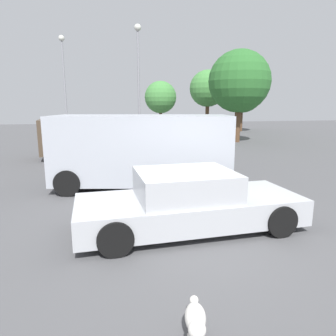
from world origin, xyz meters
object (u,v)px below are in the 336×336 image
(dog, at_px, (196,320))
(light_post_near, at_px, (64,72))
(suv_dark, at_px, (93,136))
(sedan_foreground, at_px, (188,202))
(van_white, at_px, (142,149))
(light_post_mid, at_px, (138,66))

(dog, xyz_separation_m, light_post_near, (-3.28, 22.60, 4.86))
(suv_dark, xyz_separation_m, light_post_near, (-2.06, 9.72, 4.06))
(sedan_foreground, height_order, light_post_near, light_post_near)
(van_white, height_order, suv_dark, van_white)
(sedan_foreground, height_order, van_white, van_white)
(light_post_near, xyz_separation_m, light_post_mid, (5.10, -4.88, -0.06))
(van_white, relative_size, suv_dark, 1.11)
(dog, relative_size, light_post_mid, 0.09)
(van_white, distance_m, suv_dark, 6.54)
(light_post_mid, bearing_deg, dog, -95.86)
(van_white, distance_m, light_post_near, 16.92)
(van_white, xyz_separation_m, light_post_near, (-3.64, 16.07, 3.88))
(sedan_foreground, relative_size, light_post_near, 0.61)
(suv_dark, xyz_separation_m, light_post_mid, (3.04, 4.84, 4.00))
(light_post_near, relative_size, light_post_mid, 1.01)
(light_post_mid, bearing_deg, suv_dark, -122.09)
(sedan_foreground, relative_size, dog, 7.03)
(sedan_foreground, relative_size, light_post_mid, 0.61)
(van_white, bearing_deg, light_post_near, -64.63)
(sedan_foreground, xyz_separation_m, dog, (-0.82, -3.00, -0.33))
(dog, height_order, van_white, van_white)
(sedan_foreground, xyz_separation_m, suv_dark, (-2.04, 9.88, 0.47))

